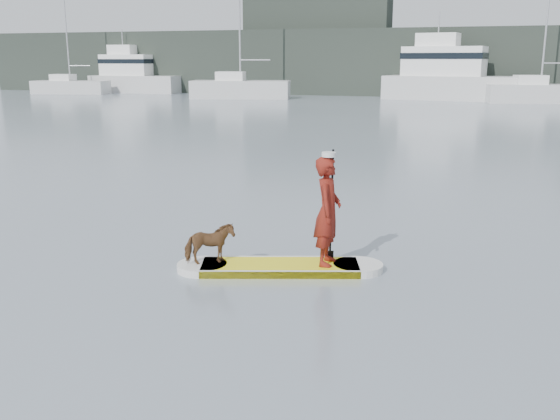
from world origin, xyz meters
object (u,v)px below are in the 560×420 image
(paddleboard, at_px, (280,267))
(paddler, at_px, (328,211))
(dog, at_px, (209,244))
(sailboat_e, at_px, (539,92))
(sailboat_c, at_px, (240,88))
(motor_yacht_b, at_px, (133,75))
(sailboat_a, at_px, (70,86))
(motor_yacht_a, at_px, (451,75))

(paddleboard, distance_m, paddler, 1.19)
(dog, relative_size, sailboat_e, 0.07)
(sailboat_c, xyz_separation_m, sailboat_e, (24.12, 1.72, -0.06))
(paddleboard, height_order, sailboat_c, sailboat_c)
(paddleboard, relative_size, dog, 4.12)
(sailboat_c, bearing_deg, paddler, -78.82)
(motor_yacht_b, bearing_deg, sailboat_e, -5.34)
(sailboat_a, bearing_deg, paddler, -58.44)
(sailboat_e, bearing_deg, motor_yacht_b, 162.13)
(motor_yacht_a, bearing_deg, sailboat_e, -6.31)
(paddler, height_order, sailboat_e, sailboat_e)
(paddler, bearing_deg, sailboat_c, 18.77)
(sailboat_c, bearing_deg, dog, -81.18)
(paddler, bearing_deg, motor_yacht_b, 29.32)
(paddleboard, xyz_separation_m, sailboat_a, (-35.49, 43.73, 0.68))
(paddler, height_order, sailboat_c, sailboat_c)
(sailboat_e, bearing_deg, sailboat_a, 168.16)
(sailboat_c, distance_m, sailboat_e, 24.18)
(sailboat_a, height_order, motor_yacht_a, sailboat_a)
(paddler, distance_m, motor_yacht_b, 57.03)
(sailboat_e, distance_m, motor_yacht_b, 38.17)
(dog, xyz_separation_m, motor_yacht_a, (1.42, 45.86, 1.55))
(paddleboard, height_order, sailboat_a, sailboat_a)
(sailboat_a, relative_size, sailboat_c, 0.88)
(sailboat_c, distance_m, motor_yacht_b, 15.02)
(sailboat_e, relative_size, motor_yacht_b, 1.23)
(paddleboard, bearing_deg, sailboat_a, 111.62)
(motor_yacht_b, bearing_deg, sailboat_a, -138.50)
(motor_yacht_a, height_order, motor_yacht_b, motor_yacht_a)
(sailboat_a, distance_m, motor_yacht_a, 35.91)
(dog, bearing_deg, paddleboard, -108.84)
(paddleboard, height_order, motor_yacht_b, motor_yacht_b)
(paddleboard, bearing_deg, dog, -180.00)
(paddleboard, distance_m, motor_yacht_a, 45.57)
(paddler, distance_m, dog, 1.94)
(dog, distance_m, motor_yacht_a, 45.91)
(paddleboard, height_order, sailboat_e, sailboat_e)
(paddleboard, relative_size, sailboat_e, 0.27)
(paddleboard, xyz_separation_m, sailboat_e, (7.10, 43.63, 0.77))
(dog, relative_size, sailboat_c, 0.06)
(sailboat_a, bearing_deg, sailboat_c, -13.83)
(paddler, xyz_separation_m, sailboat_c, (-17.73, 41.69, -0.09))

